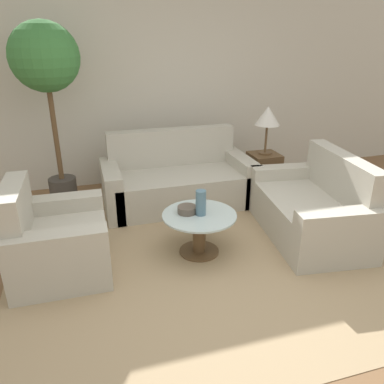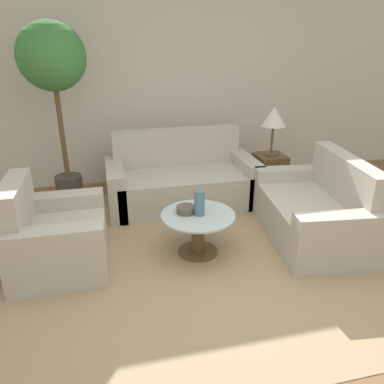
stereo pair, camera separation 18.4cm
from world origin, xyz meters
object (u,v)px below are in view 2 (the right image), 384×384
Objects in this scene: potted_plant at (53,70)px; vase at (199,203)px; bowl at (186,209)px; sofa_main at (181,181)px; armchair at (53,239)px; coffee_table at (198,228)px; table_lamp at (274,118)px; loveseat at (317,213)px.

vase is at bearing -49.99° from potted_plant.
bowl is (1.19, -1.48, -1.19)m from potted_plant.
sofa_main is 10.04× the size of bowl.
sofa_main is 1.94× the size of armchair.
potted_plant reaches higher than vase.
sofa_main is 1.24m from bowl.
table_lamp reaches higher than coffee_table.
vase is (1.36, -0.09, 0.26)m from armchair.
loveseat is 2.15× the size of coffee_table.
coffee_table is at bearing -50.05° from potted_plant.
sofa_main is 1.73m from loveseat.
sofa_main is 7.55× the size of vase.
loveseat is 0.71× the size of potted_plant.
armchair is 1.53× the size of table_lamp.
bowl is at bearing -84.93° from loveseat.
armchair is 1.26m from bowl.
potted_plant reaches higher than loveseat.
armchair is at bearing -84.54° from loveseat.
coffee_table is 0.27m from vase.
table_lamp reaches higher than loveseat.
sofa_main is at bearing 80.28° from bowl.
armchair is at bearing 176.38° from coffee_table.
coffee_table is at bearing -31.59° from bowl.
sofa_main reaches higher than bowl.
armchair is 2.00m from potted_plant.
bowl is at bearing 148.41° from coffee_table.
sofa_main is 1.42m from table_lamp.
armchair reaches higher than bowl.
potted_plant is 8.82× the size of vase.
coffee_table is at bearing -94.59° from sofa_main.
sofa_main reaches higher than vase.
sofa_main is 0.86× the size of potted_plant.
loveseat is 1.43m from table_lamp.
coffee_table is (-0.10, -1.27, -0.01)m from sofa_main.
armchair is 0.44× the size of potted_plant.
loveseat is at bearing -90.78° from armchair.
loveseat is at bearing -1.79° from bowl.
table_lamp is 3.39× the size of bowl.
table_lamp is (0.00, 1.22, 0.76)m from loveseat.
sofa_main is at bearing -129.40° from loveseat.
loveseat is (1.20, -1.25, -0.00)m from sofa_main.
table_lamp is at bearing -6.87° from potted_plant.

